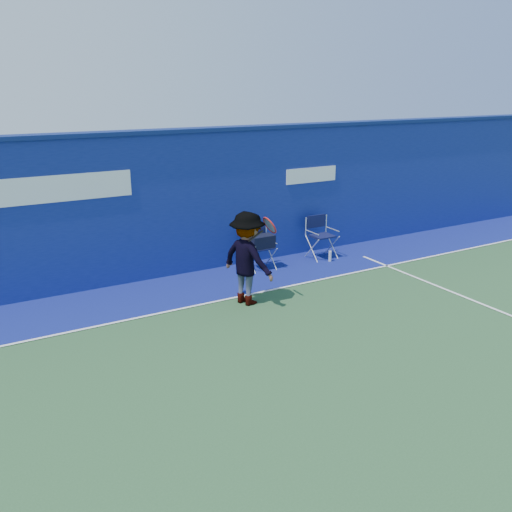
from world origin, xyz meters
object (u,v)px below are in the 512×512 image
directors_chair_left (261,252)px  tennis_player (248,258)px  directors_chair_right (321,245)px  water_bottle (330,256)px

directors_chair_left → tennis_player: 2.05m
directors_chair_right → water_bottle: (-0.00, -0.35, -0.18)m
tennis_player → directors_chair_right: bearing=29.0°
directors_chair_left → water_bottle: bearing=-11.8°
water_bottle → directors_chair_right: bearing=89.7°
directors_chair_left → water_bottle: directors_chair_left is taller
directors_chair_right → tennis_player: tennis_player is taller
tennis_player → water_bottle: bearing=23.4°
directors_chair_left → water_bottle: (1.66, -0.35, -0.26)m
directors_chair_right → tennis_player: 3.32m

